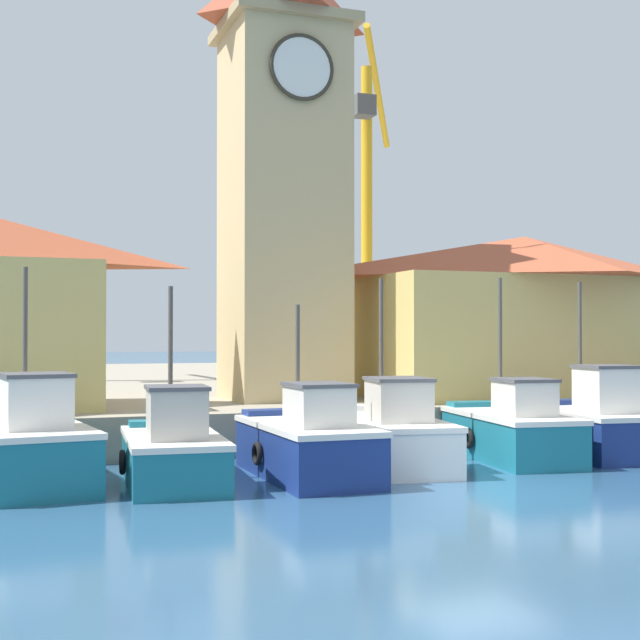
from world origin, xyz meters
TOP-DOWN VIEW (x-y plane):
  - ground_plane at (0.00, 0.00)m, footprint 300.00×300.00m
  - quay_wharf at (0.00, 26.04)m, footprint 120.00×40.00m
  - fishing_boat_far_left at (-8.31, 3.60)m, footprint 2.63×5.08m
  - fishing_boat_left_outer at (-5.52, 2.77)m, footprint 2.28×4.46m
  - fishing_boat_left_inner at (-2.66, 2.58)m, footprint 2.08×4.71m
  - fishing_boat_mid_left at (-0.29, 3.51)m, footprint 2.84×5.30m
  - fishing_boat_center at (2.99, 3.47)m, footprint 2.49×4.85m
  - fishing_boat_mid_right at (5.34, 3.37)m, footprint 2.54×4.54m
  - clock_tower at (-0.71, 10.36)m, footprint 3.85×3.85m
  - warehouse_right at (7.80, 10.20)m, footprint 12.12×7.35m
  - port_crane_far at (8.59, 25.48)m, footprint 5.80×9.14m

SIDE VIEW (x-z plane):
  - ground_plane at x=0.00m, z-range 0.00..0.00m
  - quay_wharf at x=0.00m, z-range 0.00..1.12m
  - fishing_boat_left_outer at x=-5.52m, z-range -1.37..2.75m
  - fishing_boat_center at x=2.99m, z-range -1.54..2.99m
  - fishing_boat_mid_left at x=-0.29m, z-range -1.50..2.95m
  - fishing_boat_left_inner at x=-2.66m, z-range -1.14..2.61m
  - fishing_boat_mid_right at x=5.34m, z-range -1.45..3.01m
  - fishing_boat_far_left at x=-8.31m, z-range -1.46..3.06m
  - warehouse_right at x=7.80m, z-range 1.17..6.44m
  - port_crane_far at x=8.59m, z-range -1.44..16.18m
  - clock_tower at x=-0.71m, z-range 0.67..16.33m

